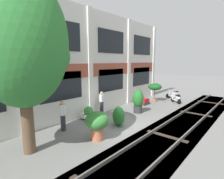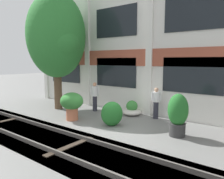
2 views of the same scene
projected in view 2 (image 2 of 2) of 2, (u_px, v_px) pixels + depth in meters
The scene contains 10 objects.
ground_plane at pixel (114, 129), 9.47m from camera, with size 80.00×80.00×0.00m, color slate.
apartment_facade at pixel (152, 49), 11.62m from camera, with size 18.24×0.64×7.16m.
rail_tracks at pixel (71, 150), 7.53m from camera, with size 25.88×2.80×0.43m.
broadleaf_tree at pixel (56, 37), 12.92m from camera, with size 3.63×3.46×6.93m.
potted_plant_fluted_column at pixel (72, 103), 10.79m from camera, with size 1.13×1.13×1.38m.
potted_plant_stone_basin at pixel (178, 113), 8.46m from camera, with size 0.79×0.79×1.68m.
potted_plant_wide_bowl at pixel (132, 110), 11.85m from camera, with size 1.06×1.06×0.80m.
resident_by_doorway at pixel (95, 96), 12.74m from camera, with size 0.45×0.34×1.68m.
resident_watching_tracks at pixel (156, 102), 11.05m from camera, with size 0.42×0.38×1.59m.
topiary_hedge at pixel (112, 114), 9.85m from camera, with size 0.99×0.70×1.11m, color #236B28.
Camera 2 is at (5.51, -7.32, 2.95)m, focal length 35.00 mm.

